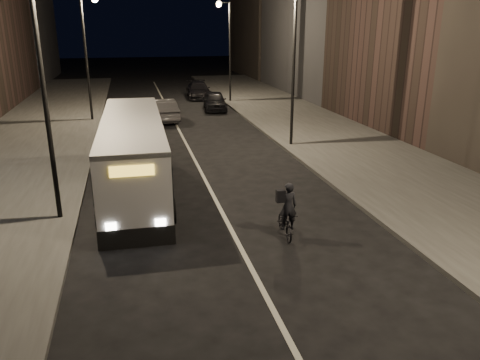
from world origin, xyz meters
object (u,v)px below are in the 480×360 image
streetlight_left_far (89,42)px  streetlight_left_near (49,62)px  streetlight_right_mid (289,47)px  car_far (199,90)px  car_near (215,101)px  city_bus (134,152)px  car_mid (162,110)px  streetlight_right_far (227,38)px  cyclist_on_bicycle (286,218)px

streetlight_left_far → streetlight_left_near: bearing=-90.0°
streetlight_left_near → streetlight_left_far: 18.00m
streetlight_right_mid → streetlight_left_near: same height
streetlight_right_mid → car_far: (-2.04, 19.20, -4.64)m
car_near → car_far: 6.68m
city_bus → car_mid: city_bus is taller
streetlight_right_mid → streetlight_left_far: 14.62m
streetlight_right_far → car_far: streetlight_right_far is taller
city_bus → car_far: size_ratio=2.21×
streetlight_right_mid → streetlight_right_far: same height
streetlight_left_far → car_far: bearing=46.8°
streetlight_right_mid → cyclist_on_bicycle: streetlight_right_mid is taller
streetlight_right_far → streetlight_left_far: bearing=-150.6°
streetlight_left_near → car_far: (8.63, 27.20, -4.64)m
streetlight_right_far → streetlight_left_near: size_ratio=1.00×
streetlight_left_far → cyclist_on_bicycle: 22.59m
car_near → car_mid: 5.63m
streetlight_left_near → cyclist_on_bicycle: bearing=-23.2°
streetlight_left_near → streetlight_left_far: same height
streetlight_left_far → city_bus: 15.87m
streetlight_right_mid → car_near: size_ratio=1.90×
streetlight_left_far → city_bus: bearing=-81.2°
streetlight_left_near → streetlight_left_far: size_ratio=1.00×
streetlight_left_far → cyclist_on_bicycle: size_ratio=4.36×
streetlight_right_far → car_far: 5.99m
streetlight_right_mid → car_far: 19.86m
streetlight_right_far → car_near: 6.04m
car_mid → streetlight_left_far: bearing=-18.0°
streetlight_left_near → car_mid: 18.20m
streetlight_left_near → car_far: bearing=72.4°
streetlight_right_far → car_near: bearing=-116.5°
streetlight_right_mid → car_near: bearing=97.9°
streetlight_right_far → streetlight_left_near: bearing=-114.0°
cyclist_on_bicycle → car_far: (1.70, 30.17, 0.10)m
car_near → car_mid: bearing=-134.8°
streetlight_left_near → city_bus: (2.37, 2.76, -3.75)m
streetlight_left_far → car_far: size_ratio=1.63×
car_near → car_far: car_near is taller
streetlight_left_far → car_far: streetlight_left_far is taller
car_far → streetlight_left_far: bearing=-130.2°
streetlight_left_near → car_near: streetlight_left_near is taller
cyclist_on_bicycle → streetlight_right_far: bearing=86.6°
cyclist_on_bicycle → car_near: cyclist_on_bicycle is taller
car_far → streetlight_right_mid: bearing=-81.0°
streetlight_left_far → city_bus: size_ratio=0.74×
city_bus → car_mid: 14.44m
streetlight_left_near → car_far: streetlight_left_near is taller
car_far → streetlight_right_far: bearing=-54.5°
streetlight_right_far → car_mid: (-6.13, -6.98, -4.59)m
streetlight_left_far → car_near: streetlight_left_far is taller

